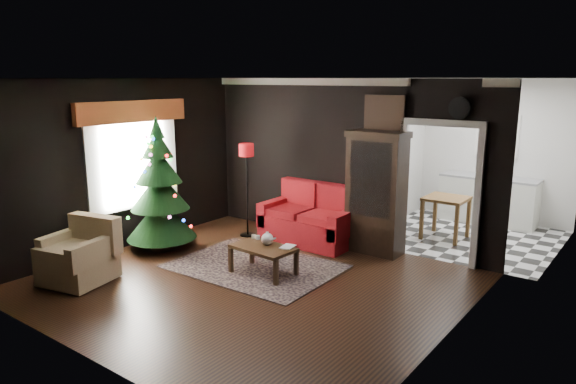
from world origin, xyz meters
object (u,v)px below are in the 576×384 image
Objects in this scene: floor_lamp at (247,191)px; armchair at (77,251)px; loveseat at (309,214)px; kitchen_table at (445,218)px; christmas_tree at (159,187)px; teapot at (267,239)px; wall_clock at (460,108)px; coffee_table at (263,260)px; curio_cabinet at (376,196)px.

floor_lamp reaches higher than armchair.
loveseat is 2.45m from kitchen_table.
christmas_tree reaches higher than teapot.
wall_clock is at bearing 27.57° from christmas_tree.
coffee_table is 4.52× the size of teapot.
floor_lamp is 3.88m from wall_clock.
wall_clock is 0.43× the size of kitchen_table.
floor_lamp is 1.92× the size of armchair.
loveseat is at bearing -137.49° from kitchen_table.
armchair is at bearing -97.61° from floor_lamp.
coffee_table is at bearing -113.98° from kitchen_table.
floor_lamp reaches higher than coffee_table.
kitchen_table is at bearing 66.02° from coffee_table.
armchair is 0.97× the size of coffee_table.
loveseat is 5.31× the size of wall_clock.
curio_cabinet is 5.94× the size of wall_clock.
armchair reaches higher than kitchen_table.
teapot is at bearing 5.21° from christmas_tree.
curio_cabinet is 2.53× the size of kitchen_table.
kitchen_table is (-0.55, 1.25, -2.00)m from wall_clock.
christmas_tree is (-2.93, -1.98, 0.10)m from curio_cabinet.
kitchen_table is (2.93, 1.97, -0.46)m from floor_lamp.
wall_clock reaches higher than loveseat.
armchair is 2.76× the size of wall_clock.
curio_cabinet is at bearing -114.44° from kitchen_table.
armchair is 4.37× the size of teapot.
loveseat is 8.42× the size of teapot.
floor_lamp is at bearing -164.13° from loveseat.
christmas_tree reaches higher than curio_cabinet.
wall_clock is at bearing 45.50° from coffee_table.
coffee_table is 3.62m from kitchen_table.
floor_lamp is 2.26× the size of kitchen_table.
curio_cabinet reaches higher than floor_lamp.
christmas_tree reaches higher than coffee_table.
floor_lamp is 5.29× the size of wall_clock.
loveseat reaches higher than kitchen_table.
kitchen_table is (1.47, 3.31, 0.16)m from coffee_table.
loveseat is 1.00× the size of floor_lamp.
wall_clock is 2.43m from kitchen_table.
floor_lamp is 8.38× the size of teapot.
curio_cabinet is at bearing -171.47° from wall_clock.
christmas_tree is 4.85m from wall_clock.
curio_cabinet is 1.88m from wall_clock.
loveseat reaches higher than armchair.
kitchen_table is (3.58, 3.41, -0.68)m from christmas_tree.
curio_cabinet reaches higher than armchair.
curio_cabinet reaches higher than coffee_table.
loveseat is 1.60m from teapot.
floor_lamp is at bearing -146.09° from kitchen_table.
loveseat is at bearing 101.24° from coffee_table.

